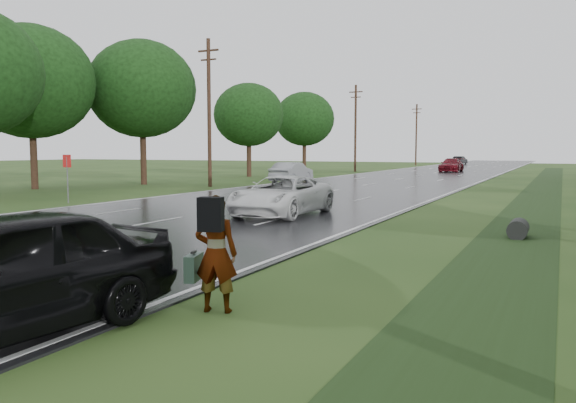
% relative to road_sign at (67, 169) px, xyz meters
% --- Properties ---
extents(road, '(14.00, 180.00, 0.04)m').
position_rel_road_sign_xyz_m(road, '(8.50, 33.00, -1.62)').
color(road, black).
rests_on(road, ground).
extents(edge_stripe_east, '(0.12, 180.00, 0.01)m').
position_rel_road_sign_xyz_m(edge_stripe_east, '(15.25, 33.00, -1.60)').
color(edge_stripe_east, silver).
rests_on(edge_stripe_east, road).
extents(edge_stripe_west, '(0.12, 180.00, 0.01)m').
position_rel_road_sign_xyz_m(edge_stripe_west, '(1.75, 33.00, -1.60)').
color(edge_stripe_west, silver).
rests_on(edge_stripe_west, road).
extents(center_line, '(0.12, 180.00, 0.01)m').
position_rel_road_sign_xyz_m(center_line, '(8.50, 33.00, -1.60)').
color(center_line, silver).
rests_on(center_line, road).
extents(drainage_ditch, '(2.20, 120.00, 0.56)m').
position_rel_road_sign_xyz_m(drainage_ditch, '(20.00, 6.71, -1.61)').
color(drainage_ditch, '#1D3213').
rests_on(drainage_ditch, ground).
extents(road_sign, '(0.50, 0.06, 2.30)m').
position_rel_road_sign_xyz_m(road_sign, '(0.00, 0.00, 0.00)').
color(road_sign, slate).
rests_on(road_sign, ground).
extents(utility_pole_mid, '(1.60, 0.26, 10.00)m').
position_rel_road_sign_xyz_m(utility_pole_mid, '(-0.70, 13.00, 3.55)').
color(utility_pole_mid, '#332014').
rests_on(utility_pole_mid, ground).
extents(utility_pole_far, '(1.60, 0.26, 10.00)m').
position_rel_road_sign_xyz_m(utility_pole_far, '(-0.70, 43.00, 3.55)').
color(utility_pole_far, '#332014').
rests_on(utility_pole_far, ground).
extents(utility_pole_distant, '(1.60, 0.26, 10.00)m').
position_rel_road_sign_xyz_m(utility_pole_distant, '(-0.70, 73.00, 3.55)').
color(utility_pole_distant, '#332014').
rests_on(utility_pole_distant, ground).
extents(tree_west_c, '(7.80, 7.80, 10.43)m').
position_rel_road_sign_xyz_m(tree_west_c, '(-6.50, 13.00, 5.27)').
color(tree_west_c, '#332014').
rests_on(tree_west_c, ground).
extents(tree_west_d, '(6.60, 6.60, 8.80)m').
position_rel_road_sign_xyz_m(tree_west_d, '(-5.70, 27.00, 4.18)').
color(tree_west_d, '#332014').
rests_on(tree_west_d, ground).
extents(tree_west_e, '(8.00, 8.00, 10.44)m').
position_rel_road_sign_xyz_m(tree_west_e, '(-9.50, 6.00, 5.19)').
color(tree_west_e, '#332014').
rests_on(tree_west_e, ground).
extents(tree_west_f, '(7.00, 7.00, 9.29)m').
position_rel_road_sign_xyz_m(tree_west_f, '(-6.30, 41.00, 4.49)').
color(tree_west_f, '#332014').
rests_on(tree_west_f, ground).
extents(pedestrian, '(0.95, 0.73, 1.83)m').
position_rel_road_sign_xyz_m(pedestrian, '(16.30, -12.08, -0.70)').
color(pedestrian, '#A5998C').
rests_on(pedestrian, ground).
extents(white_pickup, '(2.56, 5.42, 1.50)m').
position_rel_road_sign_xyz_m(white_pickup, '(11.50, -0.23, -0.85)').
color(white_pickup, white).
rests_on(white_pickup, road).
extents(silver_sedan, '(1.82, 4.81, 1.57)m').
position_rel_road_sign_xyz_m(silver_sedan, '(2.71, 18.88, -0.82)').
color(silver_sedan, gray).
rests_on(silver_sedan, road).
extents(far_car_red, '(2.24, 5.35, 1.54)m').
position_rel_road_sign_xyz_m(far_car_red, '(9.58, 46.93, -0.83)').
color(far_car_red, maroon).
rests_on(far_car_red, road).
extents(far_car_dark, '(2.10, 4.46, 1.41)m').
position_rel_road_sign_xyz_m(far_car_dark, '(4.98, 81.36, -0.89)').
color(far_car_dark, black).
rests_on(far_car_dark, road).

